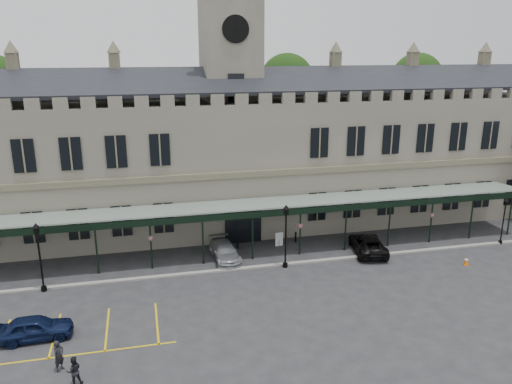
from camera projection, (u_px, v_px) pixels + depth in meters
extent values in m
plane|color=#28282B|center=(276.00, 301.00, 33.79)|extent=(140.00, 140.00, 0.00)
cube|color=#696557|center=(232.00, 163.00, 47.08)|extent=(60.00, 10.00, 12.00)
cube|color=brown|center=(243.00, 174.00, 42.18)|extent=(60.00, 0.35, 0.50)
cube|color=black|center=(236.00, 81.00, 42.58)|extent=(60.00, 4.77, 2.20)
cube|color=black|center=(226.00, 77.00, 47.25)|extent=(60.00, 4.77, 2.20)
cube|color=black|center=(243.00, 222.00, 43.45)|extent=(3.20, 0.18, 3.80)
cube|color=#696557|center=(231.00, 110.00, 45.69)|extent=(5.00, 5.00, 22.00)
cylinder|color=silver|center=(236.00, 29.00, 41.35)|extent=(2.20, 0.12, 2.20)
cylinder|color=black|center=(236.00, 29.00, 41.29)|extent=(2.30, 0.04, 2.30)
cube|color=black|center=(236.00, 90.00, 42.74)|extent=(1.40, 0.12, 2.80)
cube|color=#8C9E93|center=(248.00, 204.00, 41.07)|extent=(50.00, 4.00, 0.40)
cube|color=black|center=(253.00, 215.00, 39.26)|extent=(50.00, 0.18, 0.50)
cube|color=gray|center=(257.00, 267.00, 38.92)|extent=(60.00, 0.40, 0.12)
cylinder|color=#332314|center=(3.00, 155.00, 50.66)|extent=(0.70, 0.70, 12.00)
cylinder|color=#332314|center=(286.00, 143.00, 57.26)|extent=(0.70, 0.70, 12.00)
sphere|color=black|center=(287.00, 81.00, 55.31)|extent=(6.00, 6.00, 6.00)
cylinder|color=#332314|center=(412.00, 137.00, 60.77)|extent=(0.70, 0.70, 12.00)
sphere|color=black|center=(417.00, 79.00, 58.83)|extent=(6.00, 6.00, 6.00)
cylinder|color=black|center=(44.00, 289.00, 35.14)|extent=(0.39, 0.39, 0.33)
cylinder|color=black|center=(41.00, 262.00, 34.57)|extent=(0.13, 0.13, 4.38)
cube|color=black|center=(36.00, 230.00, 33.92)|extent=(0.31, 0.31, 0.44)
cone|color=black|center=(36.00, 225.00, 33.81)|extent=(0.48, 0.48, 0.33)
cylinder|color=black|center=(285.00, 265.00, 38.96)|extent=(0.40, 0.40, 0.33)
cylinder|color=black|center=(286.00, 241.00, 38.39)|extent=(0.13, 0.13, 4.40)
cube|color=black|center=(286.00, 212.00, 37.73)|extent=(0.31, 0.31, 0.44)
cone|color=black|center=(286.00, 207.00, 37.63)|extent=(0.48, 0.48, 0.33)
cylinder|color=black|center=(500.00, 242.00, 43.63)|extent=(0.32, 0.32, 0.27)
cylinder|color=black|center=(503.00, 224.00, 43.17)|extent=(0.11, 0.11, 3.59)
cube|color=black|center=(506.00, 203.00, 42.63)|extent=(0.25, 0.25, 0.36)
cone|color=black|center=(506.00, 200.00, 42.54)|extent=(0.39, 0.39, 0.27)
cube|color=#DC5D06|center=(466.00, 265.00, 39.40)|extent=(0.36, 0.36, 0.04)
cone|color=#DC5D06|center=(466.00, 261.00, 39.31)|extent=(0.41, 0.41, 0.66)
cylinder|color=silver|center=(466.00, 260.00, 39.28)|extent=(0.27, 0.27, 0.09)
cylinder|color=black|center=(279.00, 243.00, 43.11)|extent=(0.06, 0.06, 0.51)
cube|color=silver|center=(279.00, 239.00, 43.01)|extent=(0.71, 0.17, 1.22)
cylinder|color=black|center=(237.00, 245.00, 42.26)|extent=(0.16, 0.16, 0.91)
cylinder|color=black|center=(296.00, 237.00, 43.89)|extent=(0.17, 0.17, 0.93)
imported|color=#0C1637|center=(35.00, 328.00, 29.17)|extent=(4.31, 1.86, 1.45)
imported|color=#95979C|center=(225.00, 251.00, 40.30)|extent=(2.24, 4.83, 1.37)
imported|color=black|center=(368.00, 244.00, 41.65)|extent=(3.36, 5.59, 1.45)
imported|color=black|center=(59.00, 356.00, 26.29)|extent=(0.72, 0.76, 1.76)
imported|color=black|center=(74.00, 371.00, 25.20)|extent=(0.87, 0.73, 1.58)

